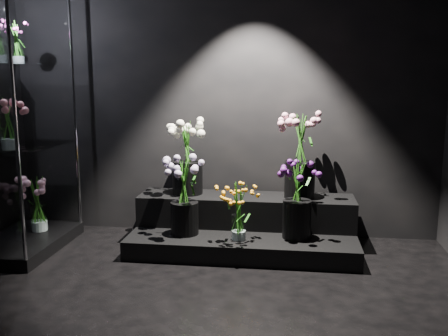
# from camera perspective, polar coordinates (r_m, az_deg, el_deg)

# --- Properties ---
(floor) EXTENTS (4.00, 4.00, 0.00)m
(floor) POSITION_cam_1_polar(r_m,az_deg,el_deg) (3.10, -5.42, -18.39)
(floor) COLOR black
(floor) RESTS_ON ground
(wall_back) EXTENTS (4.00, 0.00, 4.00)m
(wall_back) POSITION_cam_1_polar(r_m,az_deg,el_deg) (4.69, -0.14, 9.28)
(wall_back) COLOR black
(wall_back) RESTS_ON floor
(display_riser) EXTENTS (1.94, 0.86, 0.43)m
(display_riser) POSITION_cam_1_polar(r_m,az_deg,el_deg) (4.47, 2.36, -6.68)
(display_riser) COLOR black
(display_riser) RESTS_ON floor
(display_case) EXTENTS (0.64, 1.06, 2.33)m
(display_case) POSITION_cam_1_polar(r_m,az_deg,el_deg) (4.55, -22.77, 5.52)
(display_case) COLOR black
(display_case) RESTS_ON floor
(bouquet_orange_bells) EXTENTS (0.28, 0.28, 0.49)m
(bouquet_orange_bells) POSITION_cam_1_polar(r_m,az_deg,el_deg) (4.10, 1.71, -4.80)
(bouquet_orange_bells) COLOR white
(bouquet_orange_bells) RESTS_ON display_riser
(bouquet_lilac) EXTENTS (0.42, 0.42, 0.67)m
(bouquet_lilac) POSITION_cam_1_polar(r_m,az_deg,el_deg) (4.23, -4.57, -2.63)
(bouquet_lilac) COLOR black
(bouquet_lilac) RESTS_ON display_riser
(bouquet_purple) EXTENTS (0.37, 0.37, 0.66)m
(bouquet_purple) POSITION_cam_1_polar(r_m,az_deg,el_deg) (4.16, 8.39, -2.96)
(bouquet_purple) COLOR black
(bouquet_purple) RESTS_ON display_riser
(bouquet_cream_roses) EXTENTS (0.47, 0.47, 0.67)m
(bouquet_cream_roses) POSITION_cam_1_polar(r_m,az_deg,el_deg) (4.55, -4.22, 1.66)
(bouquet_cream_roses) COLOR black
(bouquet_cream_roses) RESTS_ON display_riser
(bouquet_pink_roses) EXTENTS (0.37, 0.37, 0.75)m
(bouquet_pink_roses) POSITION_cam_1_polar(r_m,az_deg,el_deg) (4.42, 8.72, 1.90)
(bouquet_pink_roses) COLOR black
(bouquet_pink_roses) RESTS_ON display_riser
(bouquet_case_pink) EXTENTS (0.39, 0.39, 0.42)m
(bouquet_case_pink) POSITION_cam_1_polar(r_m,az_deg,el_deg) (4.37, -23.41, 4.88)
(bouquet_case_pink) COLOR white
(bouquet_case_pink) RESTS_ON display_case
(bouquet_case_magenta) EXTENTS (0.26, 0.26, 0.35)m
(bouquet_case_magenta) POSITION_cam_1_polar(r_m,az_deg,el_deg) (4.72, -22.61, 13.18)
(bouquet_case_magenta) COLOR white
(bouquet_case_magenta) RESTS_ON display_case
(bouquet_case_base_pink) EXTENTS (0.36, 0.36, 0.49)m
(bouquet_case_base_pink) POSITION_cam_1_polar(r_m,az_deg,el_deg) (4.82, -20.48, -3.83)
(bouquet_case_base_pink) COLOR white
(bouquet_case_base_pink) RESTS_ON display_case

